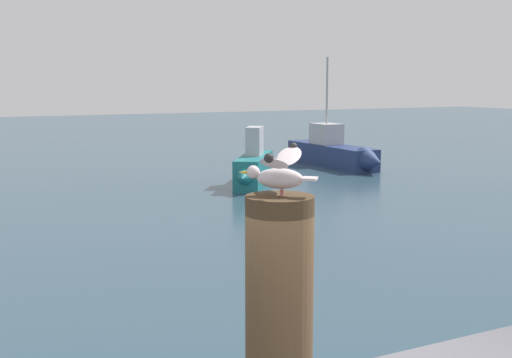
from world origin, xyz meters
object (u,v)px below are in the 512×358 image
object	(u,v)px
mooring_post	(279,305)
seagull	(279,171)
boat_teal	(253,167)
boat_navy	(336,153)

from	to	relation	value
mooring_post	seagull	bearing A→B (deg)	137.80
boat_teal	seagull	bearing A→B (deg)	-116.65
boat_teal	boat_navy	distance (m)	5.42
mooring_post	boat_teal	world-z (taller)	mooring_post
seagull	boat_teal	bearing A→B (deg)	63.35
seagull	boat_navy	distance (m)	21.48
mooring_post	boat_navy	xyz separation A→B (m)	(12.26, 17.50, -1.52)
mooring_post	boat_teal	distance (m)	16.77
seagull	boat_navy	size ratio (longest dim) A/B	0.09
seagull	boat_teal	distance (m)	16.84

